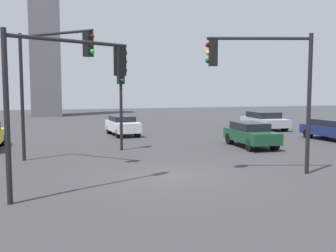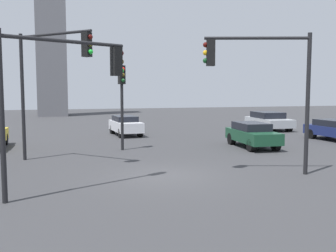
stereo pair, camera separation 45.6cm
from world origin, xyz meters
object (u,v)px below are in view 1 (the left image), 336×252
at_px(traffic_light_2, 121,91).
at_px(car_3, 264,120).
at_px(traffic_light_0, 69,78).
at_px(car_5, 123,125).
at_px(traffic_light_1, 51,68).
at_px(car_0, 333,129).
at_px(traffic_light_3, 263,73).
at_px(car_1, 251,134).

bearing_deg(traffic_light_2, car_3, 104.22).
height_order(traffic_light_0, car_5, traffic_light_0).
xyz_separation_m(traffic_light_1, car_0, (17.52, 3.15, -3.54)).
xyz_separation_m(traffic_light_3, car_0, (9.69, 7.56, -3.24)).
relative_size(car_1, car_5, 1.02).
height_order(traffic_light_3, car_3, traffic_light_3).
bearing_deg(traffic_light_1, car_0, 54.67).
height_order(traffic_light_3, car_5, traffic_light_3).
bearing_deg(car_1, traffic_light_0, -52.98).
bearing_deg(car_0, car_3, 179.41).
bearing_deg(traffic_light_1, car_3, 76.61).
bearing_deg(car_5, traffic_light_3, 6.71).
bearing_deg(traffic_light_2, car_5, 154.02).
bearing_deg(car_5, traffic_light_2, -15.73).
bearing_deg(traffic_light_0, traffic_light_3, -20.28).
bearing_deg(car_0, car_5, -123.14).
bearing_deg(car_5, car_0, 57.25).
xyz_separation_m(car_1, car_5, (-6.10, 7.71, -0.01)).
xyz_separation_m(traffic_light_2, car_5, (1.24, 6.76, -2.48)).
distance_m(car_0, car_5, 14.31).
distance_m(car_1, car_5, 9.83).
distance_m(traffic_light_1, car_0, 18.15).
height_order(traffic_light_1, car_3, traffic_light_1).
distance_m(traffic_light_3, car_3, 17.79).
bearing_deg(car_1, traffic_light_1, -76.85).
height_order(traffic_light_0, car_1, traffic_light_0).
height_order(traffic_light_2, car_1, traffic_light_2).
height_order(traffic_light_1, car_0, traffic_light_1).
bearing_deg(traffic_light_2, car_1, 67.05).
bearing_deg(traffic_light_1, traffic_light_3, 15.12).
height_order(traffic_light_0, traffic_light_3, traffic_light_3).
xyz_separation_m(traffic_light_0, car_1, (10.37, 7.12, -2.92)).
distance_m(traffic_light_3, car_1, 7.83).
height_order(traffic_light_0, traffic_light_2, traffic_light_0).
bearing_deg(car_3, traffic_light_0, -43.38).
xyz_separation_m(traffic_light_1, car_3, (16.86, 10.59, -3.51)).
distance_m(traffic_light_3, car_0, 12.71).
xyz_separation_m(traffic_light_0, car_5, (4.28, 14.82, -2.93)).
xyz_separation_m(traffic_light_3, car_3, (9.02, 14.99, -3.20)).
distance_m(traffic_light_2, car_3, 15.50).
relative_size(traffic_light_1, car_5, 1.44).
distance_m(traffic_light_2, car_5, 7.30).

